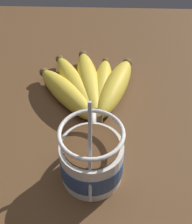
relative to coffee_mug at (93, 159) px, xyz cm
name	(u,v)px	position (x,y,z in cm)	size (l,w,h in cm)	color
table	(94,151)	(6.11, 0.15, -5.97)	(98.43, 98.43, 3.96)	brown
coffee_mug	(93,159)	(0.00, 0.00, 0.00)	(13.82, 9.40, 17.18)	white
banana_bunch	(90,87)	(18.55, 1.36, -1.96)	(21.76, 20.72, 4.40)	brown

